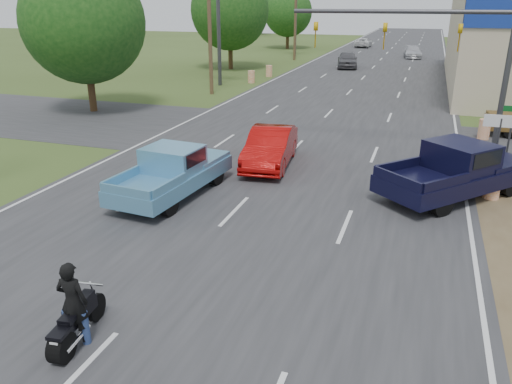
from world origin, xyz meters
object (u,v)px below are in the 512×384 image
(blue_pickup, at_px, (174,171))
(navy_pickup, at_px, (459,169))
(distant_car_silver, at_px, (413,52))
(motorcycle, at_px, (75,325))
(distant_car_white, at_px, (363,43))
(red_convertible, at_px, (270,148))
(distant_car_grey, at_px, (347,60))
(rider, at_px, (73,306))

(blue_pickup, bearing_deg, navy_pickup, 23.23)
(blue_pickup, relative_size, distant_car_silver, 1.15)
(navy_pickup, distance_m, distant_car_silver, 47.02)
(blue_pickup, distance_m, navy_pickup, 9.90)
(motorcycle, bearing_deg, distant_car_white, 85.65)
(red_convertible, distance_m, motorcycle, 12.32)
(distant_car_silver, bearing_deg, red_convertible, -101.37)
(distant_car_silver, bearing_deg, distant_car_grey, -122.72)
(navy_pickup, xyz_separation_m, distant_car_grey, (-9.39, 34.77, -0.15))
(motorcycle, height_order, distant_car_silver, distant_car_silver)
(red_convertible, xyz_separation_m, distant_car_silver, (3.75, 45.70, -0.09))
(rider, bearing_deg, motorcycle, 90.00)
(distant_car_white, bearing_deg, red_convertible, 94.41)
(red_convertible, bearing_deg, rider, -97.38)
(red_convertible, bearing_deg, distant_car_grey, 87.31)
(navy_pickup, height_order, distant_car_silver, navy_pickup)
(red_convertible, height_order, distant_car_silver, red_convertible)
(distant_car_grey, distance_m, distant_car_white, 25.29)
(distant_car_silver, bearing_deg, motorcycle, -100.58)
(motorcycle, height_order, navy_pickup, navy_pickup)
(red_convertible, distance_m, rider, 12.28)
(motorcycle, xyz_separation_m, navy_pickup, (7.42, 11.12, 0.53))
(distant_car_white, bearing_deg, distant_car_grey, 94.40)
(motorcycle, height_order, distant_car_white, distant_car_white)
(rider, distance_m, blue_pickup, 8.28)
(blue_pickup, relative_size, distant_car_white, 1.17)
(distant_car_silver, bearing_deg, navy_pickup, -92.45)
(distant_car_grey, xyz_separation_m, distant_car_silver, (5.92, 12.12, -0.14))
(distant_car_grey, relative_size, distant_car_silver, 1.03)
(blue_pickup, bearing_deg, motorcycle, -70.79)
(rider, height_order, distant_car_silver, rider)
(motorcycle, distance_m, distant_car_grey, 45.93)
(blue_pickup, bearing_deg, distant_car_grey, 95.27)
(navy_pickup, bearing_deg, motorcycle, -82.70)
(distant_car_grey, bearing_deg, blue_pickup, -99.34)
(blue_pickup, height_order, distant_car_silver, blue_pickup)
(motorcycle, xyz_separation_m, distant_car_silver, (3.95, 58.01, 0.24))
(red_convertible, distance_m, navy_pickup, 7.31)
(navy_pickup, height_order, distant_car_grey, navy_pickup)
(distant_car_silver, xyz_separation_m, distant_car_white, (-7.55, 13.12, -0.04))
(rider, bearing_deg, blue_pickup, -83.31)
(red_convertible, height_order, motorcycle, red_convertible)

